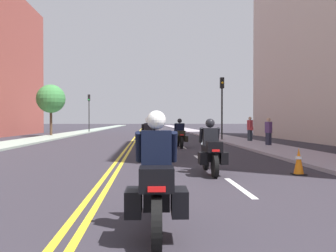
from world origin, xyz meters
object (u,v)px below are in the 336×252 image
at_px(traffic_light_far, 89,106).
at_px(street_tree_0, 51,99).
at_px(motorcycle_4, 149,133).
at_px(traffic_cone_0, 299,161).
at_px(pedestrian_0, 250,129).
at_px(motorcycle_1, 211,151).
at_px(motorcycle_2, 149,141).
at_px(traffic_light_near, 222,97).
at_px(motorcycle_0, 156,184).
at_px(pedestrian_1, 268,132).
at_px(motorcycle_3, 180,136).

distance_m(traffic_light_far, street_tree_0, 11.89).
xyz_separation_m(motorcycle_4, traffic_cone_0, (4.07, -15.02, -0.30)).
relative_size(pedestrian_0, street_tree_0, 0.36).
relative_size(motorcycle_1, motorcycle_2, 1.01).
relative_size(motorcycle_2, traffic_light_near, 0.45).
distance_m(traffic_cone_0, pedestrian_0, 14.67).
xyz_separation_m(motorcycle_4, traffic_light_far, (-7.68, 21.43, 2.71)).
distance_m(motorcycle_0, traffic_light_far, 42.05).
xyz_separation_m(traffic_light_far, pedestrian_0, (14.67, -22.09, -2.45)).
relative_size(traffic_cone_0, pedestrian_1, 0.45).
bearing_deg(motorcycle_1, pedestrian_0, 69.56).
bearing_deg(traffic_cone_0, traffic_light_far, 107.87).
distance_m(motorcycle_1, street_tree_0, 26.99).
relative_size(pedestrian_1, street_tree_0, 0.34).
bearing_deg(traffic_light_near, motorcycle_1, -103.29).
distance_m(pedestrian_0, street_tree_0, 19.52).
xyz_separation_m(pedestrian_0, pedestrian_1, (-0.20, -4.26, -0.06)).
relative_size(motorcycle_0, pedestrian_0, 1.23).
xyz_separation_m(motorcycle_1, motorcycle_2, (-1.71, 4.67, 0.02)).
xyz_separation_m(traffic_cone_0, pedestrian_0, (2.92, 14.37, 0.55)).
distance_m(motorcycle_2, pedestrian_0, 11.81).
distance_m(motorcycle_1, motorcycle_3, 9.75).
xyz_separation_m(motorcycle_3, traffic_light_far, (-9.38, 26.47, 2.71)).
relative_size(motorcycle_3, motorcycle_4, 1.04).
bearing_deg(motorcycle_4, motorcycle_2, -93.37).
xyz_separation_m(motorcycle_3, pedestrian_1, (5.09, 0.13, 0.20)).
xyz_separation_m(traffic_cone_0, traffic_light_far, (-11.75, 36.45, 3.00)).
xyz_separation_m(motorcycle_0, street_tree_0, (-9.36, 29.49, 2.95)).
height_order(traffic_light_near, pedestrian_1, traffic_light_near).
xyz_separation_m(traffic_light_far, street_tree_0, (-1.68, -11.77, 0.24)).
bearing_deg(motorcycle_4, traffic_light_far, 106.69).
bearing_deg(traffic_light_near, motorcycle_0, -104.48).
bearing_deg(street_tree_0, motorcycle_1, -65.77).
relative_size(motorcycle_0, motorcycle_3, 0.96).
relative_size(motorcycle_4, pedestrian_1, 1.30).
height_order(motorcycle_3, pedestrian_0, pedestrian_0).
height_order(motorcycle_2, traffic_light_near, traffic_light_near).
height_order(motorcycle_0, motorcycle_1, motorcycle_0).
relative_size(motorcycle_2, motorcycle_4, 0.97).
bearing_deg(traffic_light_far, motorcycle_2, -76.43).
xyz_separation_m(traffic_light_near, traffic_light_far, (-13.09, 20.32, 0.12)).
height_order(motorcycle_4, traffic_light_far, traffic_light_far).
bearing_deg(motorcycle_2, motorcycle_4, 87.73).
relative_size(motorcycle_0, traffic_cone_0, 2.93).
relative_size(motorcycle_1, motorcycle_3, 0.93).
distance_m(traffic_cone_0, pedestrian_1, 10.48).
bearing_deg(motorcycle_2, traffic_light_far, 101.65).
bearing_deg(motorcycle_2, street_tree_0, 113.24).
distance_m(motorcycle_2, traffic_light_near, 12.77).
bearing_deg(traffic_light_far, pedestrian_1, -61.22).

